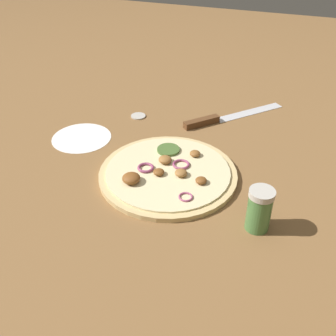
% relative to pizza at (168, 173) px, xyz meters
% --- Properties ---
extents(ground_plane, '(3.00, 3.00, 0.00)m').
position_rel_pizza_xyz_m(ground_plane, '(-0.00, -0.00, -0.01)').
color(ground_plane, brown).
extents(pizza, '(0.30, 0.30, 0.03)m').
position_rel_pizza_xyz_m(pizza, '(0.00, 0.00, 0.00)').
color(pizza, '#D6B77A').
rests_on(pizza, ground_plane).
extents(knife, '(0.23, 0.24, 0.02)m').
position_rel_pizza_xyz_m(knife, '(-0.04, -0.28, -0.00)').
color(knife, silver).
rests_on(knife, ground_plane).
extents(spice_jar, '(0.05, 0.05, 0.09)m').
position_rel_pizza_xyz_m(spice_jar, '(-0.21, 0.10, 0.04)').
color(spice_jar, '#4C7F42').
rests_on(spice_jar, ground_plane).
extents(loose_cap, '(0.04, 0.04, 0.01)m').
position_rel_pizza_xyz_m(loose_cap, '(0.17, -0.23, -0.00)').
color(loose_cap, beige).
rests_on(loose_cap, ground_plane).
extents(flour_patch, '(0.15, 0.15, 0.00)m').
position_rel_pizza_xyz_m(flour_patch, '(0.26, -0.08, -0.01)').
color(flour_patch, white).
rests_on(flour_patch, ground_plane).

